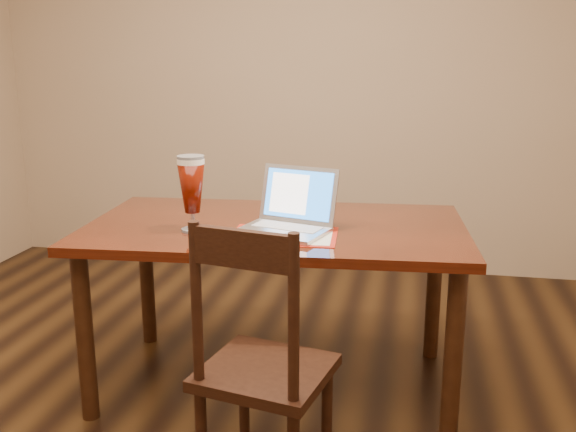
# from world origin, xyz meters

# --- Properties ---
(dining_table) EXTENTS (1.74, 1.06, 1.11)m
(dining_table) POSITION_xyz_m (0.18, 0.67, 0.71)
(dining_table) COLOR #4E180A
(dining_table) RESTS_ON ground
(dining_chair) EXTENTS (0.50, 0.49, 1.01)m
(dining_chair) POSITION_xyz_m (0.30, -0.07, 0.47)
(dining_chair) COLOR black
(dining_chair) RESTS_ON ground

